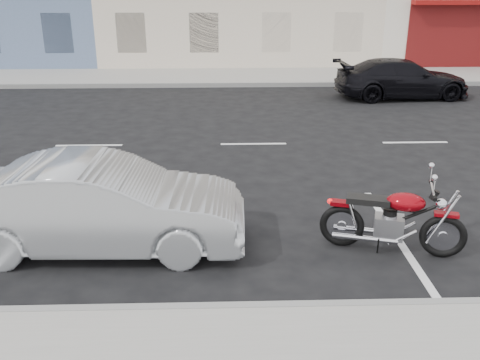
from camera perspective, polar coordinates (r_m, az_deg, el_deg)
The scene contains 7 objects.
ground at distance 13.36m, azimuth 10.06°, elevation 3.88°, with size 120.00×120.00×0.00m, color black.
sidewalk_far at distance 21.65m, azimuth -7.95°, elevation 10.83°, with size 80.00×3.40×0.15m, color gray.
curb_near at distance 7.07m, azimuth -20.86°, elevation -13.17°, with size 80.00×0.12×0.16m, color gray.
curb_far at distance 19.99m, azimuth -8.43°, elevation 9.96°, with size 80.00×0.12×0.16m, color gray.
motorcycle at distance 8.29m, azimuth 21.16°, elevation -4.72°, with size 2.08×0.88×1.07m.
sedan_silver at distance 8.18m, azimuth -14.56°, elevation -2.64°, with size 1.48×4.24×1.40m, color #A7ABAF.
car_far at distance 18.82m, azimuth 16.89°, elevation 10.32°, with size 1.79×4.39×1.28m, color black.
Camera 1 is at (-2.72, -12.49, 3.91)m, focal length 40.00 mm.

